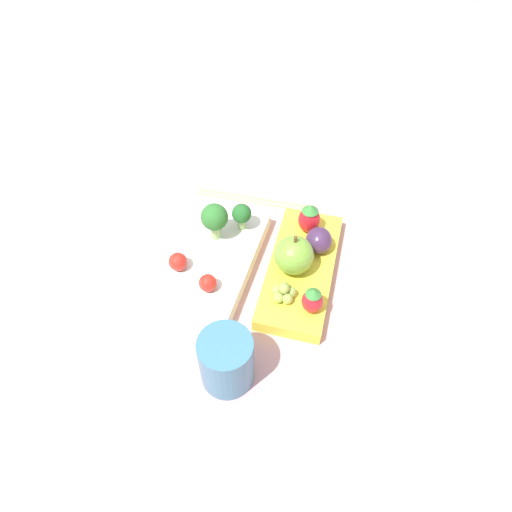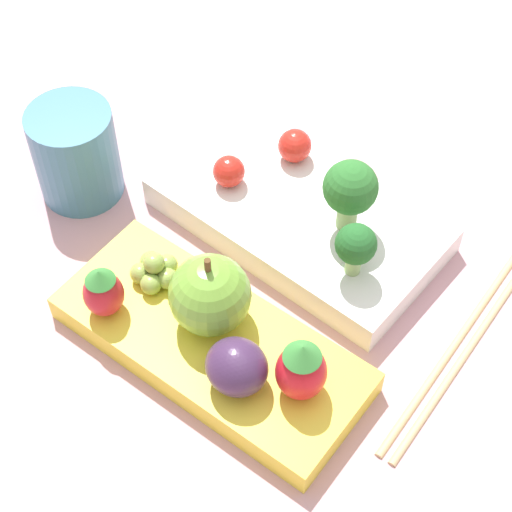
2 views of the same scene
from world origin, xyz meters
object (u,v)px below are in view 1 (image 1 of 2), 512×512
object	(u,v)px
strawberry_0	(309,218)
strawberry_1	(312,300)
grape_cluster	(284,292)
bento_box_savoury	(212,261)
bento_box_fruit	(301,271)
broccoli_floret_1	(215,218)
apple	(294,255)
broccoli_floret_0	(242,214)
cherry_tomato_0	(208,283)
drinking_cup	(226,361)
plum	(319,240)
cherry_tomato_1	(178,262)
chopsticks_pair	(254,199)

from	to	relation	value
strawberry_0	strawberry_1	bearing A→B (deg)	-174.07
strawberry_0	grape_cluster	distance (m)	0.14
bento_box_savoury	bento_box_fruit	distance (m)	0.14
broccoli_floret_1	apple	bearing A→B (deg)	-108.84
broccoli_floret_0	cherry_tomato_0	world-z (taller)	broccoli_floret_0
strawberry_0	drinking_cup	xyz separation A→B (m)	(-0.25, 0.08, -0.01)
cherry_tomato_0	drinking_cup	size ratio (longest dim) A/B	0.32
broccoli_floret_1	grape_cluster	distance (m)	0.15
apple	strawberry_1	size ratio (longest dim) A/B	1.52
bento_box_fruit	drinking_cup	distance (m)	0.20
plum	cherry_tomato_1	bearing A→B (deg)	109.32
drinking_cup	plum	bearing A→B (deg)	-24.97
strawberry_1	broccoli_floret_0	bearing A→B (deg)	41.43
strawberry_1	drinking_cup	world-z (taller)	drinking_cup
cherry_tomato_0	strawberry_1	bearing A→B (deg)	-94.18
cherry_tomato_0	apple	xyz separation A→B (m)	(0.06, -0.11, 0.01)
strawberry_1	bento_box_savoury	bearing A→B (deg)	65.67
broccoli_floret_0	bento_box_fruit	bearing A→B (deg)	-121.84
strawberry_1	drinking_cup	xyz separation A→B (m)	(-0.10, 0.10, -0.00)
cherry_tomato_0	strawberry_1	xyz separation A→B (m)	(-0.01, -0.15, 0.01)
bento_box_fruit	chopsticks_pair	world-z (taller)	bento_box_fruit
cherry_tomato_1	apple	xyz separation A→B (m)	(0.03, -0.17, 0.01)
strawberry_1	broccoli_floret_1	bearing A→B (deg)	54.61
grape_cluster	plum	bearing A→B (deg)	-23.48
cherry_tomato_1	grape_cluster	world-z (taller)	cherry_tomato_1
broccoli_floret_1	strawberry_0	distance (m)	0.15
broccoli_floret_0	apple	bearing A→B (deg)	-127.38
strawberry_1	bento_box_fruit	bearing A→B (deg)	14.93
bento_box_fruit	chopsticks_pair	bearing A→B (deg)	31.31
apple	chopsticks_pair	size ratio (longest dim) A/B	0.32
cherry_tomato_1	drinking_cup	size ratio (longest dim) A/B	0.34
cherry_tomato_0	apple	bearing A→B (deg)	-63.24
bento_box_fruit	cherry_tomato_0	size ratio (longest dim) A/B	9.22
broccoli_floret_1	strawberry_1	size ratio (longest dim) A/B	1.41
drinking_cup	cherry_tomato_1	bearing A→B (deg)	34.50
cherry_tomato_0	bento_box_fruit	bearing A→B (deg)	-63.80
grape_cluster	bento_box_savoury	bearing A→B (deg)	64.35
bento_box_fruit	plum	bearing A→B (deg)	-29.38
broccoli_floret_0	strawberry_0	bearing A→B (deg)	-81.99
bento_box_fruit	cherry_tomato_0	world-z (taller)	cherry_tomato_0
strawberry_1	plum	bearing A→B (deg)	-0.98
cherry_tomato_0	chopsticks_pair	bearing A→B (deg)	-8.64
strawberry_0	chopsticks_pair	size ratio (longest dim) A/B	0.25
grape_cluster	apple	bearing A→B (deg)	-8.48
broccoli_floret_1	strawberry_0	xyz separation A→B (m)	(0.04, -0.14, -0.02)
cherry_tomato_1	strawberry_0	world-z (taller)	strawberry_0
broccoli_floret_0	broccoli_floret_1	distance (m)	0.05
broccoli_floret_1	plum	world-z (taller)	broccoli_floret_1
cherry_tomato_0	drinking_cup	xyz separation A→B (m)	(-0.11, -0.05, 0.00)
bento_box_fruit	apple	xyz separation A→B (m)	(-0.00, 0.01, 0.04)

